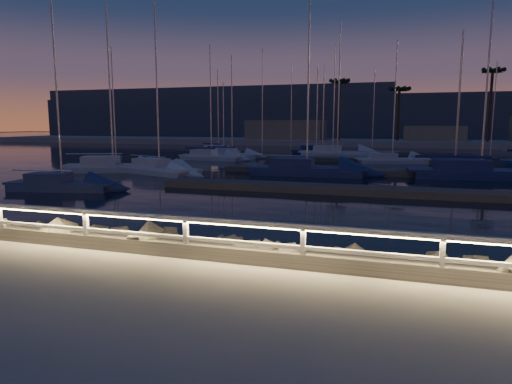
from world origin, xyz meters
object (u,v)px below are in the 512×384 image
Objects in this scene: guard_rail at (259,233)px; sailboat_h at (476,172)px; sailboat_a at (111,166)px; sailboat_b at (60,184)px; sailboat_f at (158,168)px; sailboat_j at (210,156)px; sailboat_c at (304,169)px; sailboat_g at (390,160)px; sailboat_m at (218,150)px; sailboat_k at (335,153)px; sailboat_i at (315,151)px; sailboat_n at (231,154)px; sailboat_e at (114,166)px.

guard_rail is 27.54m from sailboat_h.
sailboat_b is (3.40, -9.81, -0.07)m from sailboat_a.
sailboat_b is 0.85× the size of sailboat_f.
sailboat_b is 0.91× the size of sailboat_j.
sailboat_h reaches higher than sailboat_b.
sailboat_c is at bearing -12.60° from sailboat_a.
sailboat_a is at bearing -99.29° from sailboat_j.
sailboat_a is at bearing -162.13° from sailboat_g.
sailboat_m is at bearing 69.01° from sailboat_a.
sailboat_i is at bearing 126.28° from sailboat_k.
sailboat_m is at bearing 85.21° from sailboat_b.
sailboat_c is at bearing -92.63° from sailboat_k.
sailboat_k reaches higher than sailboat_m.
sailboat_g is at bearing 63.54° from sailboat_f.
guard_rail is 37.08m from sailboat_g.
sailboat_m is (-12.29, -3.34, -0.01)m from sailboat_i.
guard_rail is at bearing -69.90° from sailboat_a.
sailboat_b is 0.93× the size of sailboat_g.
sailboat_j is (-1.63, 13.92, -0.02)m from sailboat_f.
sailboat_k is at bearing 28.05° from sailboat_n.
sailboat_j reaches higher than sailboat_g.
sailboat_h is 27.31m from sailboat_n.
sailboat_a is 23.74m from sailboat_m.
guard_rail is 49.48m from sailboat_i.
sailboat_i is at bearing 94.36° from sailboat_c.
sailboat_c is 1.18× the size of sailboat_f.
sailboat_c is 0.90× the size of sailboat_h.
sailboat_k is at bearing 111.90° from sailboat_g.
sailboat_e is at bearing 131.29° from guard_rail.
sailboat_e is at bearing 97.99° from sailboat_b.
sailboat_c reaches higher than sailboat_b.
sailboat_c is at bearing -132.85° from sailboat_g.
sailboat_e is (-0.42, 1.10, -0.07)m from sailboat_a.
sailboat_h is at bearing -9.91° from sailboat_e.
sailboat_j is at bearing -145.72° from sailboat_k.
sailboat_k is (-12.94, 18.88, -0.01)m from sailboat_h.
sailboat_f is 1.20× the size of sailboat_m.
sailboat_c is 12.54m from sailboat_h.
sailboat_h is (23.49, 4.70, 0.04)m from sailboat_f.
sailboat_f is at bearing -88.40° from sailboat_n.
sailboat_b is at bearing -75.00° from sailboat_f.
sailboat_a is 1.12× the size of sailboat_g.
sailboat_g is 23.65m from sailboat_m.
sailboat_h reaches higher than sailboat_g.
sailboat_a is 1.02× the size of sailboat_f.
sailboat_c reaches higher than sailboat_i.
sailboat_e is (-16.01, -1.48, -0.07)m from sailboat_c.
sailboat_j is (-16.81, 35.46, -0.96)m from guard_rail.
sailboat_a reaches higher than sailboat_n.
sailboat_f reaches higher than sailboat_e.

